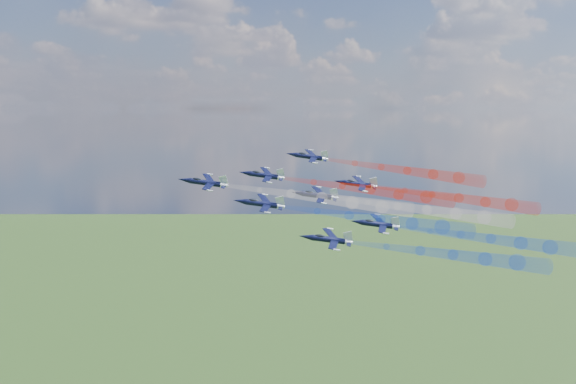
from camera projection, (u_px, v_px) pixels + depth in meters
jet_lead at (205, 183)px, 144.00m from camera, size 13.05×12.24×6.85m
trail_lead at (322, 198)px, 148.01m from camera, size 37.64×19.91×10.33m
jet_inner_left at (262, 204)px, 138.70m from camera, size 13.05×12.24×6.85m
trail_inner_left at (381, 219)px, 142.71m from camera, size 37.64×19.91×10.33m
jet_inner_right at (264, 175)px, 155.41m from camera, size 13.05×12.24×6.85m
trail_inner_right at (371, 190)px, 159.42m from camera, size 37.64×19.91×10.33m
jet_outer_left at (328, 239)px, 130.44m from camera, size 13.05×12.24×6.85m
trail_outer_left at (453, 255)px, 134.45m from camera, size 37.64×19.91×10.33m
jet_center_third at (317, 195)px, 148.57m from camera, size 13.05×12.24×6.85m
trail_center_third at (427, 210)px, 152.58m from camera, size 37.64×19.91×10.33m
jet_outer_right at (309, 157)px, 167.37m from camera, size 13.05×12.24×6.85m
trail_outer_right at (407, 171)px, 171.38m from camera, size 37.64×19.91×10.33m
jet_rear_left at (377, 224)px, 141.50m from camera, size 13.05×12.24×6.85m
trail_rear_left at (491, 239)px, 145.51m from camera, size 37.64×19.91×10.33m
jet_rear_right at (358, 184)px, 160.13m from camera, size 13.05×12.24×6.85m
trail_rear_right at (459, 198)px, 164.14m from camera, size 37.64×19.91×10.33m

